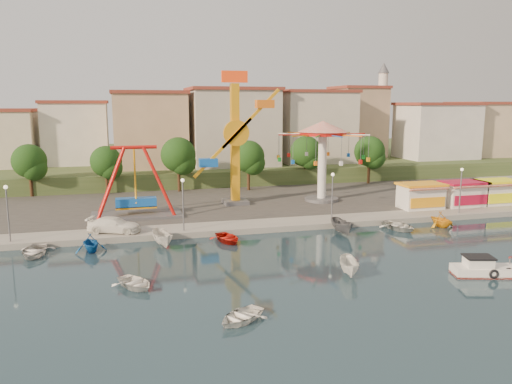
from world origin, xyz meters
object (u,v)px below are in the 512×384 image
object	(u,v)px
kamikaze_tower	(238,142)
rowboat_a	(135,283)
pirate_ship_ride	(135,183)
wave_swinger	(323,143)
cabin_motorboat	(484,270)
skiff	(350,267)
van	(114,225)

from	to	relation	value
kamikaze_tower	rowboat_a	bearing A→B (deg)	-118.12
pirate_ship_ride	wave_swinger	size ratio (longest dim) A/B	0.86
wave_swinger	cabin_motorboat	xyz separation A→B (m)	(1.87, -28.59, -7.74)
pirate_ship_ride	kamikaze_tower	distance (m)	13.90
skiff	van	size ratio (longest dim) A/B	0.68
wave_swinger	skiff	size ratio (longest dim) A/B	3.26
wave_swinger	rowboat_a	world-z (taller)	wave_swinger
van	wave_swinger	bearing A→B (deg)	-48.79
wave_swinger	van	world-z (taller)	wave_swinger
wave_swinger	cabin_motorboat	bearing A→B (deg)	-86.26
pirate_ship_ride	skiff	distance (m)	27.79
pirate_ship_ride	skiff	size ratio (longest dim) A/B	2.81
kamikaze_tower	cabin_motorboat	size ratio (longest dim) A/B	3.17
rowboat_a	van	bearing A→B (deg)	65.83
pirate_ship_ride	wave_swinger	world-z (taller)	wave_swinger
van	skiff	bearing A→B (deg)	-111.48
kamikaze_tower	wave_swinger	bearing A→B (deg)	-3.78
rowboat_a	van	xyz separation A→B (m)	(-1.65, 14.39, 0.99)
cabin_motorboat	van	distance (m)	33.53
rowboat_a	van	distance (m)	14.52
cabin_motorboat	skiff	world-z (taller)	cabin_motorboat
wave_swinger	skiff	distance (m)	28.15
pirate_ship_ride	cabin_motorboat	distance (m)	36.30
pirate_ship_ride	rowboat_a	xyz separation A→B (m)	(-0.66, -21.24, -4.03)
kamikaze_tower	van	distance (m)	19.77
wave_swinger	van	xyz separation A→B (m)	(-26.00, -9.96, -6.84)
pirate_ship_ride	skiff	xyz separation A→B (m)	(15.51, -22.76, -3.71)
cabin_motorboat	rowboat_a	xyz separation A→B (m)	(-26.21, 4.24, -0.09)
wave_swinger	cabin_motorboat	world-z (taller)	wave_swinger
kamikaze_tower	wave_swinger	xyz separation A→B (m)	(10.95, -0.72, -0.26)
wave_swinger	van	distance (m)	28.67
kamikaze_tower	wave_swinger	size ratio (longest dim) A/B	1.42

